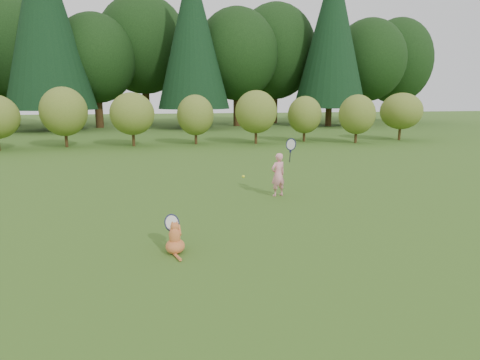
{
  "coord_description": "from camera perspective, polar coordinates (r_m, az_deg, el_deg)",
  "views": [
    {
      "loc": [
        -1.39,
        -7.35,
        2.46
      ],
      "look_at": [
        0.2,
        0.8,
        0.7
      ],
      "focal_mm": 30.0,
      "sensor_mm": 36.0,
      "label": 1
    }
  ],
  "objects": [
    {
      "name": "tennis_ball",
      "position": [
        8.6,
        0.49,
        0.51
      ],
      "size": [
        0.06,
        0.06,
        0.06
      ],
      "color": "yellow",
      "rests_on": "ground"
    },
    {
      "name": "ground",
      "position": [
        7.88,
        -0.31,
        -6.23
      ],
      "size": [
        100.0,
        100.0,
        0.0
      ],
      "primitive_type": "plane",
      "color": "#355919",
      "rests_on": "ground"
    },
    {
      "name": "cat",
      "position": [
        6.5,
        -9.26,
        -7.91
      ],
      "size": [
        0.41,
        0.77,
        0.69
      ],
      "rotation": [
        0.0,
        0.0,
        -0.15
      ],
      "color": "#B35D22",
      "rests_on": "ground"
    },
    {
      "name": "woodland_backdrop",
      "position": [
        30.8,
        -8.93,
        21.22
      ],
      "size": [
        48.0,
        10.0,
        15.0
      ],
      "primitive_type": null,
      "color": "black",
      "rests_on": "ground"
    },
    {
      "name": "child",
      "position": [
        9.94,
        5.5,
        0.9
      ],
      "size": [
        0.64,
        0.45,
        1.61
      ],
      "rotation": [
        0.0,
        0.0,
        3.48
      ],
      "color": "pink",
      "rests_on": "ground"
    },
    {
      "name": "shrub_row",
      "position": [
        20.43,
        -7.22,
        8.88
      ],
      "size": [
        28.0,
        3.0,
        2.8
      ],
      "primitive_type": null,
      "color": "#566920",
      "rests_on": "ground"
    }
  ]
}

